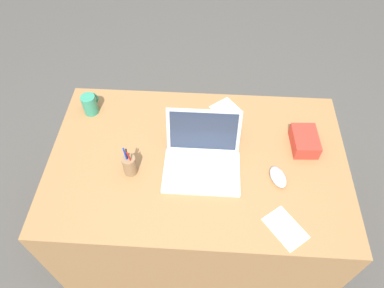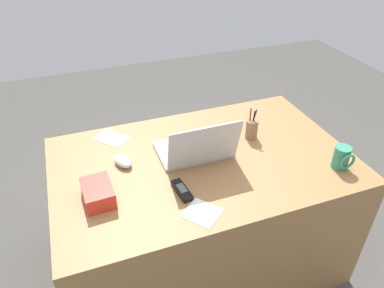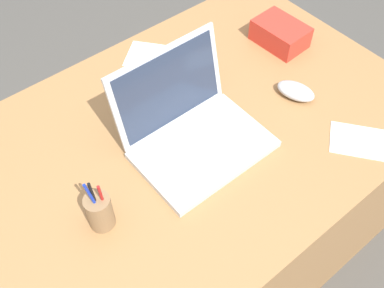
# 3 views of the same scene
# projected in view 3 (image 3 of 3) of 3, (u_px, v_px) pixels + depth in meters

# --- Properties ---
(ground_plane) EXTENTS (6.00, 6.00, 0.00)m
(ground_plane) POSITION_uv_depth(u_px,v_px,m) (183.00, 251.00, 1.82)
(ground_plane) COLOR #4C4944
(desk) EXTENTS (1.42, 0.89, 0.71)m
(desk) POSITION_uv_depth(u_px,v_px,m) (182.00, 205.00, 1.54)
(desk) COLOR #9E7042
(desk) RESTS_ON ground
(laptop) EXTENTS (0.35, 0.30, 0.24)m
(laptop) POSITION_uv_depth(u_px,v_px,m) (192.00, 129.00, 1.22)
(laptop) COLOR silver
(laptop) RESTS_ON desk
(computer_mouse) EXTENTS (0.10, 0.13, 0.04)m
(computer_mouse) POSITION_uv_depth(u_px,v_px,m) (296.00, 91.00, 1.35)
(computer_mouse) COLOR silver
(computer_mouse) RESTS_ON desk
(cordless_phone) EXTENTS (0.06, 0.14, 0.03)m
(cordless_phone) POSITION_uv_depth(u_px,v_px,m) (185.00, 72.00, 1.41)
(cordless_phone) COLOR black
(cordless_phone) RESTS_ON desk
(pen_holder) EXTENTS (0.06, 0.06, 0.17)m
(pen_holder) POSITION_uv_depth(u_px,v_px,m) (100.00, 211.00, 1.06)
(pen_holder) COLOR olive
(pen_holder) RESTS_ON desk
(snack_bag) EXTENTS (0.13, 0.17, 0.07)m
(snack_bag) POSITION_uv_depth(u_px,v_px,m) (280.00, 34.00, 1.49)
(snack_bag) COLOR red
(snack_bag) RESTS_ON desk
(paper_note_near_laptop) EXTENTS (0.18, 0.18, 0.00)m
(paper_note_near_laptop) POSITION_uv_depth(u_px,v_px,m) (148.00, 56.00, 1.47)
(paper_note_near_laptop) COLOR white
(paper_note_near_laptop) RESTS_ON desk
(paper_note_left) EXTENTS (0.20, 0.21, 0.00)m
(paper_note_left) POSITION_uv_depth(u_px,v_px,m) (363.00, 142.00, 1.25)
(paper_note_left) COLOR white
(paper_note_left) RESTS_ON desk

